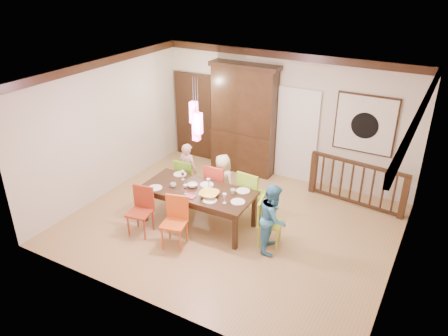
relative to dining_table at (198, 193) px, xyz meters
The scene contains 37 objects.
floor 0.91m from the dining_table, 26.87° to the left, with size 6.00×6.00×0.00m, color #A3824F.
ceiling 2.32m from the dining_table, 26.87° to the left, with size 6.00×6.00×0.00m, color white.
wall_back 2.94m from the dining_table, 78.71° to the left, with size 6.00×6.00×0.00m, color beige.
wall_left 2.58m from the dining_table, behind, with size 5.00×5.00×0.00m, color beige.
wall_right 3.65m from the dining_table, ahead, with size 5.00×5.00×0.00m, color beige.
crown_molding 2.24m from the dining_table, 26.87° to the left, with size 6.00×5.00×0.16m, color black, non-canonical shape.
panel_door 3.32m from the dining_table, 124.03° to the left, with size 1.04×0.07×2.24m, color black.
white_doorway 2.92m from the dining_table, 71.76° to the left, with size 0.97×0.05×2.22m, color silver.
painting 3.73m from the dining_table, 49.34° to the left, with size 1.25×0.06×1.25m.
pendant_cluster 1.44m from the dining_table, 32.01° to the right, with size 0.27×0.21×1.14m.
dining_table is the anchor object (origin of this frame).
chair_far_left 1.05m from the dining_table, 134.11° to the left, with size 0.42×0.42×0.93m.
chair_far_mid 0.79m from the dining_table, 91.75° to the left, with size 0.47×0.47×0.97m.
chair_far_right 1.09m from the dining_table, 44.04° to the left, with size 0.50×0.50×1.02m.
chair_near_left 1.13m from the dining_table, 133.57° to the right, with size 0.48×0.48×0.92m.
chair_near_mid 0.83m from the dining_table, 89.65° to the right, with size 0.51×0.51×0.93m.
chair_end_right 1.47m from the dining_table, ahead, with size 0.48×0.48×0.89m.
china_hutch 2.68m from the dining_table, 97.84° to the left, with size 1.64×0.46×2.59m.
balustrade 3.32m from the dining_table, 42.30° to the left, with size 2.05×0.30×0.96m.
person_far_left 1.17m from the dining_table, 133.21° to the left, with size 0.44×0.29×1.22m, color beige.
person_far_mid 0.84m from the dining_table, 85.19° to the left, with size 0.56×0.37×1.15m, color beige.
person_end_right 1.56m from the dining_table, ahead, with size 0.62×0.48×1.27m, color #438EBC.
serving_bowl 0.36m from the dining_table, 20.91° to the right, with size 0.36×0.36×0.09m, color yellow.
small_bowl 0.19m from the dining_table, 164.97° to the left, with size 0.20×0.20×0.06m, color white.
cup_left 0.50m from the dining_table, 162.53° to the right, with size 0.11×0.11×0.09m, color silver.
cup_right 0.68m from the dining_table, 15.36° to the left, with size 0.10×0.10×0.10m, color silver.
plate_far_left 0.75m from the dining_table, 151.45° to the left, with size 0.26×0.26×0.01m, color white.
plate_far_mid 0.26m from the dining_table, 79.04° to the left, with size 0.26×0.26×0.01m, color white.
plate_far_right 0.85m from the dining_table, 24.99° to the left, with size 0.26×0.26×0.01m, color white.
plate_near_left 0.82m from the dining_table, 154.89° to the right, with size 0.26×0.26×0.01m, color white.
plate_near_mid 0.49m from the dining_table, 31.52° to the right, with size 0.26×0.26×0.01m, color white.
plate_end_right 0.88m from the dining_table, ahead, with size 0.26×0.26×0.01m, color white.
wine_glass_a 0.55m from the dining_table, 157.09° to the left, with size 0.08×0.08×0.19m, color #590C19, non-canonical shape.
wine_glass_b 0.27m from the dining_table, 50.72° to the left, with size 0.08×0.08×0.19m, color silver, non-canonical shape.
wine_glass_c 0.33m from the dining_table, 114.17° to the right, with size 0.08×0.08×0.19m, color #590C19, non-canonical shape.
wine_glass_d 0.72m from the dining_table, 15.78° to the right, with size 0.08×0.08×0.19m, color silver, non-canonical shape.
napkin 0.32m from the dining_table, 84.86° to the right, with size 0.18×0.14×0.01m, color #D83359.
Camera 1 is at (3.40, -6.35, 4.69)m, focal length 35.00 mm.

